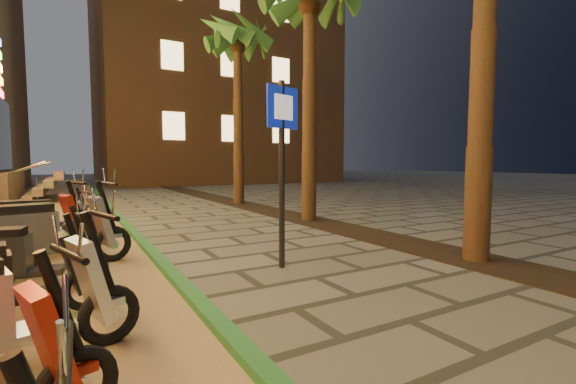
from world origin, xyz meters
TOP-DOWN VIEW (x-y plane):
  - parking_strip at (-2.60, 10.00)m, footprint 3.40×60.00m
  - green_curb at (-0.90, 10.00)m, footprint 0.18×60.00m
  - planting_strip at (3.60, 5.00)m, footprint 1.20×40.00m
  - apartment_block at (9.00, 32.00)m, footprint 18.00×16.06m
  - palm_c at (3.60, 7.00)m, footprint 2.97×3.02m
  - palm_d at (3.60, 12.00)m, footprint 2.97×3.02m
  - pedestrian_sign at (0.67, 3.19)m, footprint 0.60×0.20m
  - scooter_6 at (-2.68, 2.63)m, footprint 1.52×0.61m
  - scooter_7 at (-2.62, 3.66)m, footprint 1.51×0.64m
  - scooter_8 at (-2.38, 4.62)m, footprint 1.86×0.87m
  - scooter_9 at (-2.76, 5.59)m, footprint 1.81×0.93m
  - scooter_10 at (-2.46, 6.62)m, footprint 1.47×0.61m
  - scooter_11 at (-2.50, 7.72)m, footprint 1.49×0.53m

SIDE VIEW (x-z plane):
  - parking_strip at x=-2.60m, z-range 0.00..0.01m
  - planting_strip at x=3.60m, z-range 0.00..0.02m
  - green_curb at x=-0.90m, z-range 0.00..0.10m
  - scooter_10 at x=-2.46m, z-range -0.07..0.96m
  - scooter_11 at x=-2.50m, z-range -0.07..0.98m
  - scooter_7 at x=-2.62m, z-range -0.07..0.99m
  - scooter_6 at x=-2.68m, z-range -0.07..0.99m
  - scooter_9 at x=-2.76m, z-range -0.08..1.20m
  - scooter_8 at x=-2.38m, z-range -0.09..1.22m
  - pedestrian_sign at x=0.67m, z-range 0.41..3.19m
  - palm_c at x=3.60m, z-range 2.27..9.18m
  - palm_d at x=3.60m, z-range 2.36..9.53m
  - apartment_block at x=9.00m, z-range 0.00..25.00m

